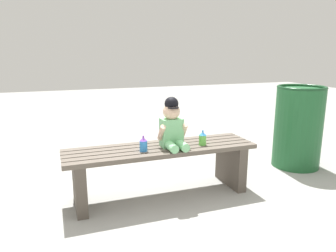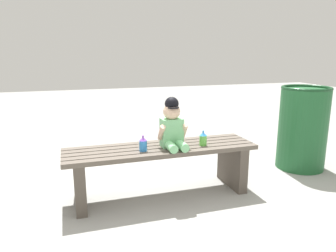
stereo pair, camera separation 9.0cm
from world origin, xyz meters
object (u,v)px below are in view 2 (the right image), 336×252
sippy_cup_left (143,144)px  park_bench (161,163)px  sippy_cup_right (203,138)px  trash_bin (303,128)px  child_figure (172,125)px

sippy_cup_left → park_bench: bearing=22.1°
sippy_cup_right → sippy_cup_left: bearing=180.0°
sippy_cup_right → trash_bin: size_ratio=0.15×
park_bench → sippy_cup_left: bearing=-157.9°
park_bench → sippy_cup_right: 0.40m
child_figure → trash_bin: trash_bin is taller
child_figure → trash_bin: (1.46, 0.22, -0.17)m
trash_bin → child_figure: bearing=-171.3°
trash_bin → park_bench: bearing=-172.9°
park_bench → child_figure: (0.09, -0.03, 0.31)m
sippy_cup_left → trash_bin: 1.73m
child_figure → sippy_cup_right: (0.25, -0.04, -0.12)m
park_bench → trash_bin: size_ratio=1.85×
park_bench → trash_bin: (1.55, 0.19, 0.14)m
park_bench → sippy_cup_left: (-0.16, -0.07, 0.19)m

